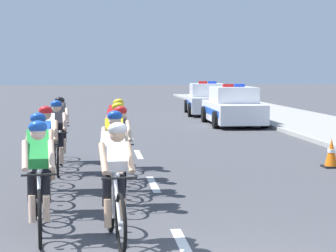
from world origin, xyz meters
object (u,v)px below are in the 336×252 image
object	(u,v)px
cyclist_sixth	(119,147)
police_car_second	(207,100)
cyclist_eighth	(116,140)
traffic_cone_far	(331,153)
cyclist_lead	(39,177)
cyclist_fifth	(47,147)
cyclist_third	(41,161)
cyclist_seventh	(57,136)
cyclist_ninth	(60,128)
police_car_nearest	(233,107)
cyclist_tenth	(117,132)
cyclist_fourth	(115,157)
cyclist_second	(115,180)

from	to	relation	value
cyclist_sixth	police_car_second	distance (m)	18.45
cyclist_sixth	police_car_second	bearing A→B (deg)	74.74
cyclist_eighth	traffic_cone_far	distance (m)	4.85
cyclist_lead	cyclist_fifth	bearing A→B (deg)	92.65
cyclist_third	cyclist_eighth	bearing A→B (deg)	65.08
cyclist_seventh	cyclist_lead	bearing A→B (deg)	-88.95
cyclist_third	cyclist_ninth	distance (m)	5.00
traffic_cone_far	police_car_nearest	bearing A→B (deg)	89.24
cyclist_tenth	police_car_second	xyz separation A→B (m)	(4.80, 15.26, -0.11)
cyclist_fourth	cyclist_seventh	world-z (taller)	same
police_car_second	cyclist_lead	bearing A→B (deg)	-106.17
cyclist_tenth	cyclist_third	bearing A→B (deg)	-107.62
cyclist_eighth	police_car_nearest	world-z (taller)	police_car_nearest
cyclist_lead	cyclist_tenth	size ratio (longest dim) A/B	1.00
cyclist_second	cyclist_third	size ratio (longest dim) A/B	1.00
cyclist_sixth	cyclist_seventh	size ratio (longest dim) A/B	1.00
cyclist_eighth	traffic_cone_far	size ratio (longest dim) A/B	2.69
cyclist_third	cyclist_lead	bearing A→B (deg)	-85.94
cyclist_fourth	cyclist_third	bearing A→B (deg)	-164.52
cyclist_third	cyclist_sixth	distance (m)	1.87
police_car_second	traffic_cone_far	bearing A→B (deg)	-90.49
cyclist_second	police_car_second	bearing A→B (deg)	76.51
cyclist_lead	police_car_second	size ratio (longest dim) A/B	0.38
cyclist_fifth	police_car_nearest	world-z (taller)	police_car_nearest
cyclist_fourth	police_car_nearest	bearing A→B (deg)	69.74
cyclist_lead	cyclist_third	xyz separation A→B (m)	(-0.10, 1.36, 0.00)
cyclist_third	cyclist_sixth	world-z (taller)	same
cyclist_lead	traffic_cone_far	bearing A→B (deg)	39.99
cyclist_seventh	cyclist_ninth	world-z (taller)	same
cyclist_lead	traffic_cone_far	world-z (taller)	cyclist_lead
cyclist_seventh	cyclist_ninth	bearing A→B (deg)	90.92
cyclist_sixth	cyclist_ninth	bearing A→B (deg)	108.93
cyclist_fifth	traffic_cone_far	bearing A→B (deg)	17.80
cyclist_tenth	police_car_second	world-z (taller)	police_car_second
cyclist_tenth	cyclist_seventh	bearing A→B (deg)	-158.88
cyclist_third	cyclist_eighth	distance (m)	2.85
cyclist_lead	police_car_nearest	bearing A→B (deg)	68.44
cyclist_lead	cyclist_eighth	xyz separation A→B (m)	(1.11, 3.94, 0.00)
cyclist_second	cyclist_seventh	bearing A→B (deg)	101.35
cyclist_seventh	cyclist_eighth	world-z (taller)	same
cyclist_tenth	police_car_nearest	distance (m)	10.90
cyclist_fourth	police_car_nearest	xyz separation A→B (m)	(4.96, 13.45, -0.11)
cyclist_fifth	cyclist_sixth	world-z (taller)	same
police_car_nearest	cyclist_tenth	bearing A→B (deg)	-116.16
cyclist_second	cyclist_fourth	distance (m)	2.00
traffic_cone_far	cyclist_ninth	bearing A→B (deg)	166.24
cyclist_fourth	cyclist_sixth	distance (m)	1.13
cyclist_ninth	police_car_second	xyz separation A→B (m)	(6.08, 14.23, -0.11)
cyclist_fourth	cyclist_sixth	bearing A→B (deg)	84.65
cyclist_lead	traffic_cone_far	xyz separation A→B (m)	(5.84, 4.89, -0.48)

